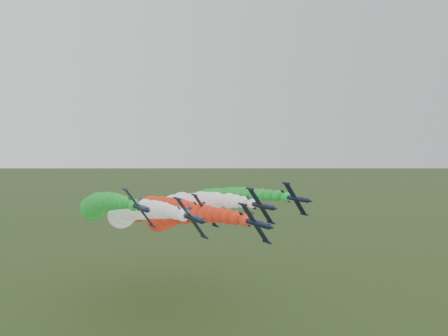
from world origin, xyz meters
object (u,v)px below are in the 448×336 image
at_px(jet_outer_left, 97,206).
at_px(jet_trail, 147,208).
at_px(jet_inner_right, 183,205).
at_px(jet_inner_left, 129,213).
at_px(jet_lead, 171,216).
at_px(jet_outer_right, 210,200).

distance_m(jet_outer_left, jet_trail, 22.35).
height_order(jet_inner_right, jet_outer_left, jet_outer_left).
bearing_deg(jet_inner_left, jet_outer_left, 127.66).
bearing_deg(jet_lead, jet_outer_right, 30.49).
height_order(jet_inner_right, jet_trail, jet_inner_right).
height_order(jet_lead, jet_inner_right, jet_inner_right).
distance_m(jet_inner_left, jet_inner_right, 20.33).
relative_size(jet_lead, jet_inner_left, 1.00).
distance_m(jet_inner_right, jet_outer_left, 28.95).
bearing_deg(jet_outer_right, jet_inner_right, -161.02).
height_order(jet_outer_right, jet_trail, jet_outer_right).
height_order(jet_inner_left, jet_outer_right, jet_outer_right).
bearing_deg(jet_outer_left, jet_inner_right, -15.64).
xyz_separation_m(jet_lead, jet_outer_left, (-19.86, 15.89, 2.96)).
height_order(jet_outer_left, jet_outer_right, jet_outer_left).
xyz_separation_m(jet_inner_right, jet_outer_left, (-27.87, 7.80, 0.64)).
bearing_deg(jet_lead, jet_inner_right, 45.28).
xyz_separation_m(jet_outer_left, jet_trail, (20.64, 7.91, -3.37)).
relative_size(jet_inner_left, jet_outer_right, 1.00).
bearing_deg(jet_inner_right, jet_outer_left, 164.36).
bearing_deg(jet_inner_right, jet_lead, -134.72).
xyz_separation_m(jet_lead, jet_inner_left, (-12.19, 5.94, 1.36)).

